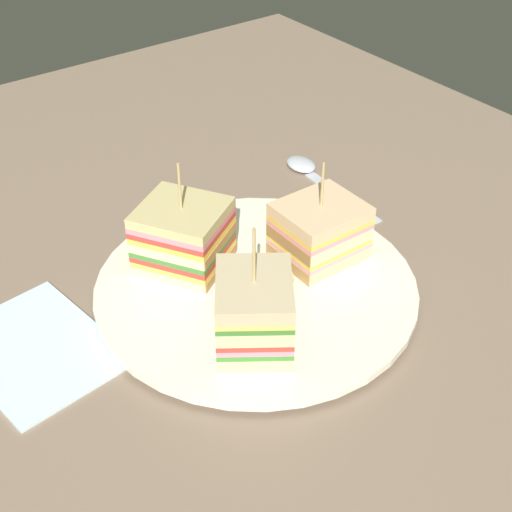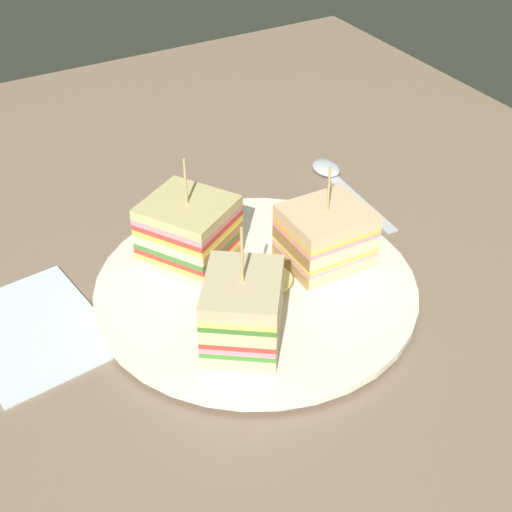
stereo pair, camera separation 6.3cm
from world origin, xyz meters
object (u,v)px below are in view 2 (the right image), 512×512
(sandwich_wedge_0, at_px, (189,231))
(plate, at_px, (256,288))
(sandwich_wedge_1, at_px, (243,311))
(spoon, at_px, (334,176))
(chip_pile, at_px, (262,289))
(sandwich_wedge_2, at_px, (323,234))
(napkin, at_px, (33,329))

(sandwich_wedge_0, bearing_deg, plate, -3.81)
(sandwich_wedge_1, distance_m, spoon, 0.28)
(spoon, bearing_deg, chip_pile, 133.57)
(plate, bearing_deg, spoon, -52.97)
(sandwich_wedge_0, xyz_separation_m, sandwich_wedge_2, (-0.06, -0.10, -0.00))
(sandwich_wedge_1, height_order, spoon, sandwich_wedge_1)
(sandwich_wedge_1, height_order, sandwich_wedge_2, sandwich_wedge_1)
(napkin, bearing_deg, sandwich_wedge_2, -100.57)
(chip_pile, bearing_deg, sandwich_wedge_2, -75.09)
(sandwich_wedge_0, bearing_deg, sandwich_wedge_1, -36.54)
(plate, bearing_deg, sandwich_wedge_0, 27.57)
(chip_pile, distance_m, spoon, 0.23)
(plate, distance_m, spoon, 0.21)
(sandwich_wedge_1, bearing_deg, sandwich_wedge_0, 30.28)
(chip_pile, height_order, spoon, chip_pile)
(plate, height_order, sandwich_wedge_0, sandwich_wedge_0)
(sandwich_wedge_0, relative_size, spoon, 0.68)
(sandwich_wedge_1, height_order, napkin, sandwich_wedge_1)
(plate, height_order, napkin, plate)
(sandwich_wedge_2, relative_size, spoon, 0.64)
(chip_pile, bearing_deg, spoon, -50.13)
(plate, bearing_deg, napkin, 74.67)
(sandwich_wedge_0, height_order, spoon, sandwich_wedge_0)
(sandwich_wedge_1, bearing_deg, chip_pile, -10.35)
(spoon, height_order, napkin, spoon)
(sandwich_wedge_1, xyz_separation_m, spoon, (0.18, -0.21, -0.04))
(chip_pile, height_order, napkin, chip_pile)
(chip_pile, distance_m, napkin, 0.19)
(sandwich_wedge_2, bearing_deg, plate, 2.98)
(sandwich_wedge_2, distance_m, spoon, 0.16)
(sandwich_wedge_1, bearing_deg, napkin, 88.33)
(spoon, bearing_deg, sandwich_wedge_2, 145.03)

